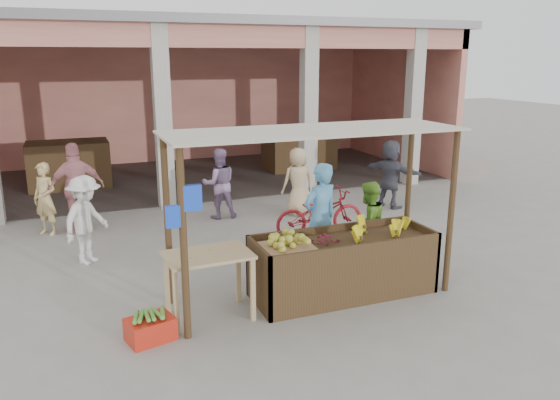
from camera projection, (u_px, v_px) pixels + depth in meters
name	position (u px, v px, depth m)	size (l,w,h in m)	color
ground	(311.00, 299.00, 7.70)	(60.00, 60.00, 0.00)	gray
market_building	(179.00, 80.00, 15.06)	(14.40, 6.40, 4.20)	tan
fruit_stall	(343.00, 268.00, 7.77)	(2.60, 0.95, 0.80)	#48341D
stall_awning	(310.00, 160.00, 7.24)	(4.09, 1.35, 2.39)	#48341D
banana_heap	(379.00, 230.00, 7.88)	(1.02, 0.56, 0.19)	yellow
melon_tray	(286.00, 244.00, 7.29)	(0.71, 0.61, 0.19)	#A77F56
berry_heap	(325.00, 238.00, 7.59)	(0.41, 0.34, 0.13)	maroon
side_table	(208.00, 264.00, 7.00)	(1.12, 0.78, 0.88)	tan
papaya_pile	(208.00, 246.00, 6.94)	(0.68, 0.39, 0.19)	#599230
red_crate	(150.00, 329.00, 6.55)	(0.54, 0.39, 0.28)	red
plantain_bundle	(149.00, 315.00, 6.51)	(0.42, 0.29, 0.08)	#559837
produce_sacks	(319.00, 181.00, 13.62)	(0.99, 0.74, 0.60)	maroon
vendor_blue	(320.00, 214.00, 8.51)	(0.70, 0.51, 1.86)	#5BABE2
vendor_green	(368.00, 222.00, 8.80)	(0.71, 0.41, 1.47)	#76B634
motorcycle	(320.00, 212.00, 10.26)	(1.82, 0.63, 0.95)	maroon
shopper_a	(86.00, 216.00, 8.87)	(1.02, 0.51, 1.59)	silver
shopper_b	(77.00, 185.00, 10.44)	(1.10, 0.58, 1.87)	#CC7E83
shopper_c	(298.00, 178.00, 11.65)	(0.78, 0.51, 1.61)	tan
shopper_d	(390.00, 172.00, 12.20)	(1.50, 0.62, 1.62)	#484955
shopper_e	(45.00, 197.00, 10.35)	(0.54, 0.41, 1.45)	tan
shopper_f	(219.00, 180.00, 11.40)	(0.79, 0.45, 1.62)	gray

